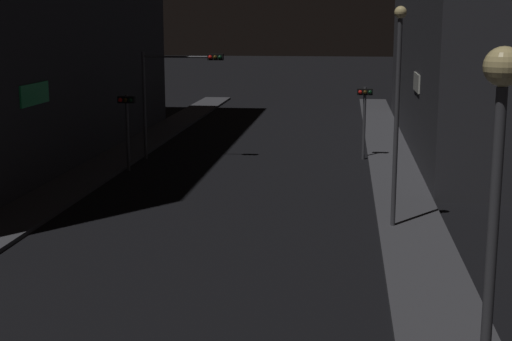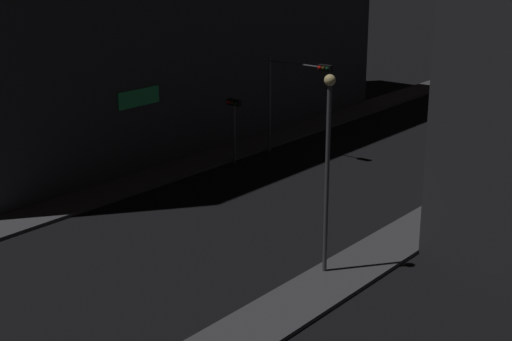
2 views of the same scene
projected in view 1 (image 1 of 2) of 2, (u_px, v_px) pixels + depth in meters
The scene contains 7 objects.
sidewalk_left at pixel (99, 169), 36.01m from camera, with size 2.34×67.70×0.16m, color #424247.
sidewalk_right at pixel (396, 176), 34.34m from camera, with size 2.34×67.70×0.16m, color #424247.
traffic_light_overhead at pixel (173, 83), 38.09m from camera, with size 4.24×0.41×5.57m.
traffic_light_left_kerb at pixel (127, 116), 35.48m from camera, with size 0.80×0.42×3.69m.
traffic_light_right_kerb at pixel (365, 108), 38.47m from camera, with size 0.80×0.41×3.78m.
street_lamp_near_block at pixel (496, 179), 10.48m from camera, with size 0.56×0.56×6.64m.
street_lamp_far_block at pixel (398, 94), 24.98m from camera, with size 0.41×0.41×7.45m.
Camera 1 is at (4.70, -2.29, 7.14)m, focal length 52.36 mm.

